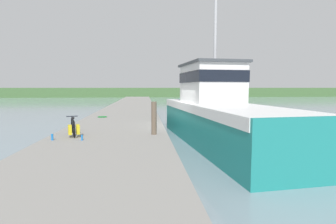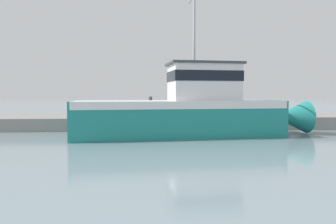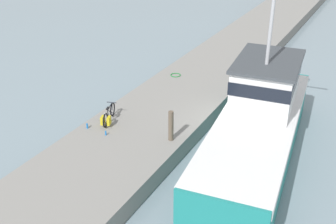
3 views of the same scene
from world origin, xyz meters
TOP-DOWN VIEW (x-y plane):
  - ground_plane at (0.00, 0.00)m, footprint 320.00×320.00m
  - dock_pier at (-3.41, 0.00)m, footprint 4.60×80.00m
  - fishing_boat_main at (1.38, -0.55)m, footprint 4.10×12.97m
  - bicycle_touring at (-4.77, -2.64)m, footprint 0.76×1.65m
  - mooring_post at (-1.66, -2.64)m, footprint 0.21×0.21m
  - hose_coil at (-4.66, 3.65)m, footprint 0.58×0.58m
  - water_bottle_on_curb at (-5.28, -3.48)m, footprint 0.08×0.08m
  - water_bottle_by_bike at (-4.23, -3.59)m, footprint 0.07×0.07m

SIDE VIEW (x-z plane):
  - ground_plane at x=0.00m, z-range 0.00..0.00m
  - dock_pier at x=-3.41m, z-range 0.00..0.78m
  - hose_coil at x=-4.66m, z-range 0.78..0.82m
  - water_bottle_by_bike at x=-4.23m, z-range 0.78..0.97m
  - water_bottle_on_curb at x=-5.28m, z-range 0.78..1.00m
  - bicycle_touring at x=-4.77m, z-range 0.75..1.46m
  - mooring_post at x=-1.66m, z-range 0.78..2.08m
  - fishing_boat_main at x=1.38m, z-range -2.75..5.66m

